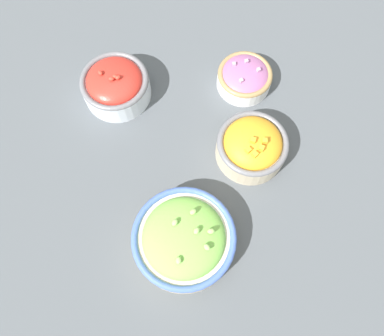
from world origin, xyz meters
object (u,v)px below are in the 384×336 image
Objects in this scene: bowl_cherry_tomatoes at (116,85)px; bowl_red_onion at (245,77)px; bowl_lettuce at (184,239)px; bowl_squash at (252,146)px.

bowl_red_onion is (-0.02, -0.27, -0.01)m from bowl_cherry_tomatoes.
bowl_red_onion is at bearing -29.14° from bowl_lettuce.
bowl_cherry_tomatoes is at bearing 54.09° from bowl_squash.
bowl_lettuce is 0.37m from bowl_red_onion.
bowl_squash is at bearing -125.91° from bowl_cherry_tomatoes.
bowl_cherry_tomatoes is (0.18, 0.25, -0.00)m from bowl_squash.
bowl_squash reaches higher than bowl_cherry_tomatoes.
bowl_squash reaches higher than bowl_red_onion.
bowl_red_onion is (0.32, -0.18, -0.01)m from bowl_lettuce.
bowl_squash is 0.98× the size of bowl_cherry_tomatoes.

